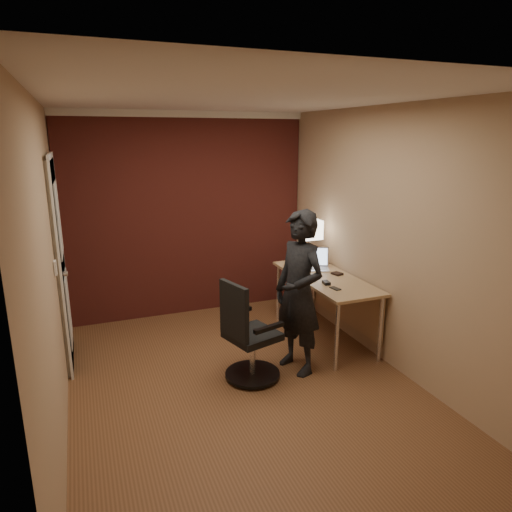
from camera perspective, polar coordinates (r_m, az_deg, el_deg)
name	(u,v)px	position (r m, az deg, el deg)	size (l,w,h in m)	color
room	(173,213)	(5.26, -10.35, 5.30)	(4.00, 4.00, 4.00)	brown
desk	(331,287)	(5.11, 9.31, -3.79)	(0.60, 1.50, 0.73)	tan
desk_lamp	(311,230)	(5.38, 6.84, 3.25)	(0.22, 0.22, 0.54)	silver
laptop	(314,263)	(5.30, 7.29, -0.85)	(0.41, 0.37, 0.23)	silver
mouse	(326,283)	(4.77, 8.78, -3.32)	(0.06, 0.10, 0.03)	black
phone	(335,288)	(4.64, 9.89, -4.01)	(0.06, 0.12, 0.01)	black
wallet	(337,274)	(5.11, 10.10, -2.18)	(0.09, 0.11, 0.02)	black
office_chair	(247,338)	(4.24, -1.11, -10.23)	(0.53, 0.59, 0.95)	black
person	(299,293)	(4.31, 5.40, -4.61)	(0.57, 0.38, 1.57)	black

